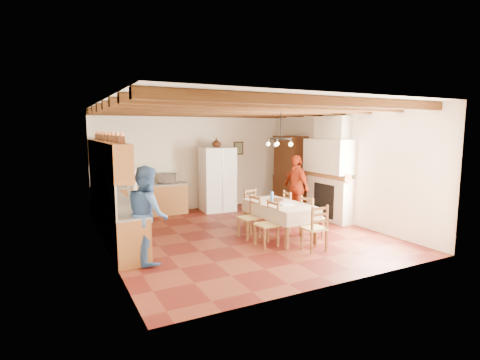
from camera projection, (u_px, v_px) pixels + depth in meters
name	position (u px, v px, depth m)	size (l,w,h in m)	color
floor	(242.00, 235.00, 8.83)	(6.00, 6.50, 0.02)	#531610
ceiling	(242.00, 105.00, 8.43)	(6.00, 6.50, 0.02)	silver
wall_back	(193.00, 161.00, 11.50)	(6.00, 0.02, 3.00)	#F3E8CA
wall_front	(340.00, 192.00, 5.76)	(6.00, 0.02, 3.00)	#F3E8CA
wall_left	(105.00, 179.00, 7.27)	(0.02, 6.50, 3.00)	#F3E8CA
wall_right	(342.00, 165.00, 10.00)	(0.02, 6.50, 3.00)	#F3E8CA
ceiling_beams	(242.00, 109.00, 8.44)	(6.00, 6.30, 0.16)	#3D170D
lower_cabinets_left	(115.00, 219.00, 8.48)	(0.60, 4.30, 0.86)	brown
lower_cabinets_back	(146.00, 201.00, 10.67)	(2.30, 0.60, 0.86)	brown
countertop_left	(114.00, 200.00, 8.42)	(0.62, 4.30, 0.04)	slate
countertop_back	(146.00, 185.00, 10.61)	(2.34, 0.62, 0.04)	slate
backsplash_left	(100.00, 187.00, 8.24)	(0.03, 4.30, 0.60)	beige
backsplash_back	(143.00, 173.00, 10.82)	(2.30, 0.03, 0.60)	beige
upper_cabinets	(106.00, 157.00, 8.23)	(0.35, 4.20, 0.70)	brown
fireplace	(328.00, 169.00, 10.05)	(0.56, 1.60, 2.80)	beige
wall_picture	(238.00, 148.00, 12.13)	(0.34, 0.03, 0.42)	black
refrigerator	(217.00, 179.00, 11.31)	(0.96, 0.79, 1.92)	white
hutch	(290.00, 172.00, 11.73)	(0.52, 1.24, 2.25)	#38240F
dining_table	(280.00, 207.00, 8.50)	(0.99, 1.85, 0.80)	beige
chandelier	(281.00, 139.00, 8.30)	(0.47, 0.47, 0.03)	black
chair_left_near	(266.00, 224.00, 7.90)	(0.42, 0.40, 0.96)	brown
chair_left_far	(249.00, 217.00, 8.51)	(0.42, 0.40, 0.96)	brown
chair_right_near	(312.00, 217.00, 8.53)	(0.42, 0.40, 0.96)	brown
chair_right_far	(293.00, 210.00, 9.25)	(0.42, 0.40, 0.96)	brown
chair_end_near	(314.00, 227.00, 7.60)	(0.42, 0.40, 0.96)	brown
chair_end_far	(255.00, 208.00, 9.48)	(0.42, 0.40, 0.96)	brown
person_man	(133.00, 205.00, 8.02)	(0.61, 0.40, 1.68)	beige
person_woman_blue	(148.00, 214.00, 6.89)	(0.88, 0.68, 1.81)	#3B619D
person_woman_red	(296.00, 187.00, 10.28)	(1.04, 0.43, 1.77)	red
microwave	(168.00, 178.00, 10.88)	(0.52, 0.35, 0.29)	silver
fridge_vase	(216.00, 143.00, 11.15)	(0.27, 0.27, 0.28)	#38240F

